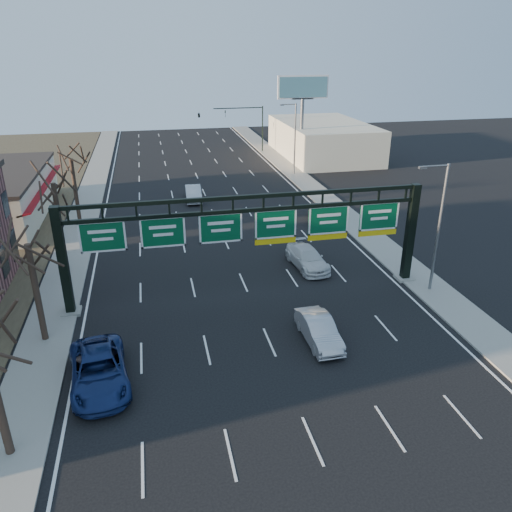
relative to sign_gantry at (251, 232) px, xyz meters
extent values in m
plane|color=black|center=(-0.16, -8.00, -4.63)|extent=(160.00, 160.00, 0.00)
cube|color=gray|center=(-12.96, 12.00, -4.57)|extent=(3.00, 120.00, 0.12)
cube|color=gray|center=(12.64, 12.00, -4.57)|extent=(3.00, 120.00, 0.12)
cube|color=white|center=(-0.16, 12.00, -4.62)|extent=(21.60, 120.00, 0.01)
cube|color=black|center=(-11.86, 0.00, -1.03)|extent=(0.55, 0.55, 7.20)
cube|color=gray|center=(-11.86, 0.00, -4.53)|extent=(1.20, 1.20, 0.20)
cube|color=black|center=(11.54, 0.00, -1.03)|extent=(0.55, 0.55, 7.20)
cube|color=gray|center=(11.54, 0.00, -4.53)|extent=(1.20, 1.20, 0.20)
cube|color=black|center=(-0.16, 0.00, 2.42)|extent=(23.40, 0.25, 0.25)
cube|color=black|center=(-0.16, 0.00, 1.52)|extent=(23.40, 0.25, 0.25)
cube|color=#054B29|center=(-9.33, 0.00, 0.47)|extent=(2.80, 0.10, 2.00)
cube|color=#054B29|center=(-5.66, 0.00, 0.47)|extent=(2.80, 0.10, 2.00)
cube|color=#054B29|center=(-1.99, 0.00, 0.47)|extent=(2.80, 0.10, 2.00)
cube|color=#054B29|center=(1.67, 0.00, 0.47)|extent=(2.80, 0.10, 2.00)
cube|color=yellow|center=(1.67, 0.00, -0.75)|extent=(2.80, 0.10, 0.40)
cube|color=#054B29|center=(5.34, 0.00, 0.47)|extent=(2.80, 0.10, 2.00)
cube|color=yellow|center=(5.34, 0.00, -0.75)|extent=(2.80, 0.10, 0.40)
cube|color=#054B29|center=(9.01, 0.00, 0.47)|extent=(2.80, 0.10, 2.00)
cube|color=yellow|center=(9.01, 0.00, -0.75)|extent=(2.80, 0.10, 0.40)
cube|color=maroon|center=(-16.56, 21.00, -1.63)|extent=(1.20, 18.00, 0.40)
cube|color=beige|center=(19.84, 42.00, -2.13)|extent=(12.00, 20.00, 5.00)
cylinder|color=#31241B|center=(-12.96, -3.00, -1.47)|extent=(0.36, 0.36, 6.08)
cylinder|color=#31241B|center=(-12.96, 7.00, -1.09)|extent=(0.36, 0.36, 6.84)
cylinder|color=#31241B|center=(-12.96, 17.00, -1.28)|extent=(0.36, 0.36, 6.46)
cylinder|color=slate|center=(12.44, -2.00, -0.01)|extent=(0.20, 0.20, 9.00)
cylinder|color=slate|center=(11.54, -2.00, 4.39)|extent=(1.80, 0.12, 0.12)
cube|color=slate|center=(10.64, -2.00, 4.34)|extent=(0.50, 0.22, 0.15)
cylinder|color=slate|center=(12.44, 32.00, -0.01)|extent=(0.20, 0.20, 9.00)
cylinder|color=slate|center=(11.54, 32.00, 4.39)|extent=(1.80, 0.12, 0.12)
cube|color=slate|center=(10.64, 32.00, 4.34)|extent=(0.50, 0.22, 0.15)
cylinder|color=slate|center=(14.84, 37.00, -0.13)|extent=(0.50, 0.50, 9.00)
cube|color=slate|center=(14.84, 37.00, 4.37)|extent=(3.00, 0.30, 0.20)
cube|color=white|center=(14.84, 37.00, 5.87)|extent=(7.00, 0.30, 3.00)
cube|color=teal|center=(14.84, 36.80, 5.87)|extent=(6.60, 0.05, 2.60)
cylinder|color=black|center=(11.64, 47.00, -1.13)|extent=(0.18, 0.18, 7.00)
cylinder|color=black|center=(7.84, 47.00, 2.17)|extent=(7.60, 0.14, 0.14)
imported|color=black|center=(5.84, 47.00, 1.37)|extent=(0.20, 0.20, 1.00)
imported|color=black|center=(1.84, 47.00, 1.37)|extent=(0.54, 0.54, 1.62)
imported|color=navy|center=(-9.53, -7.94, -3.79)|extent=(3.50, 6.32, 1.67)
imported|color=#B2B2B7|center=(2.65, -6.52, -3.87)|extent=(1.72, 4.62, 1.51)
imported|color=silver|center=(5.18, 3.60, -3.87)|extent=(2.62, 5.40, 1.51)
imported|color=#3E4143|center=(9.66, 13.74, -3.85)|extent=(2.71, 4.86, 1.56)
imported|color=silver|center=(-1.64, 23.10, -3.84)|extent=(1.87, 4.85, 1.58)
camera|label=1|loc=(-6.20, -29.99, 11.53)|focal=35.00mm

